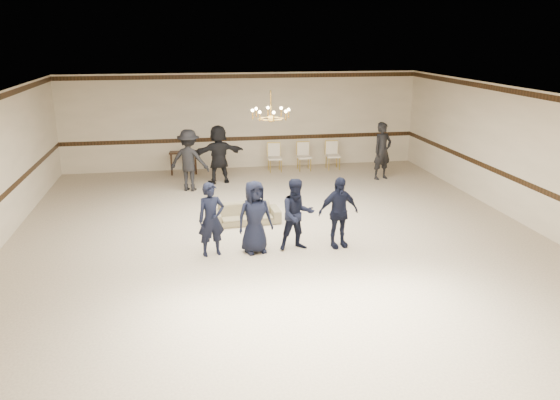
{
  "coord_description": "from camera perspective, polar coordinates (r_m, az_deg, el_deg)",
  "views": [
    {
      "loc": [
        -2.01,
        -11.63,
        4.44
      ],
      "look_at": [
        -0.05,
        -0.5,
        1.04
      ],
      "focal_mm": 35.62,
      "sensor_mm": 36.0,
      "label": 1
    }
  ],
  "objects": [
    {
      "name": "room",
      "position": [
        12.14,
        -0.19,
        3.22
      ],
      "size": [
        12.01,
        14.01,
        3.21
      ],
      "color": "beige",
      "rests_on": "ground"
    },
    {
      "name": "adult_mid",
      "position": [
        17.09,
        -6.33,
        4.7
      ],
      "size": [
        1.74,
        0.85,
        1.8
      ],
      "primitive_type": "imported",
      "rotation": [
        0.0,
        0.0,
        3.34
      ],
      "color": "black",
      "rests_on": "floor"
    },
    {
      "name": "boy_c",
      "position": [
        11.7,
        1.76,
        -1.51
      ],
      "size": [
        0.81,
        0.66,
        1.55
      ],
      "primitive_type": "imported",
      "rotation": [
        0.0,
        0.0,
        0.1
      ],
      "color": "black",
      "rests_on": "floor"
    },
    {
      "name": "boy_d",
      "position": [
        11.91,
        6.01,
        -1.27
      ],
      "size": [
        0.96,
        0.52,
        1.55
      ],
      "primitive_type": "imported",
      "rotation": [
        0.0,
        0.0,
        0.16
      ],
      "color": "black",
      "rests_on": "floor"
    },
    {
      "name": "chair_rail",
      "position": [
        19.03,
        -3.79,
        6.31
      ],
      "size": [
        12.0,
        0.02,
        0.14
      ],
      "primitive_type": "cube",
      "color": "#311D0E",
      "rests_on": "wall_back"
    },
    {
      "name": "crown_molding",
      "position": [
        18.77,
        -3.92,
        12.56
      ],
      "size": [
        12.0,
        0.02,
        0.14
      ],
      "primitive_type": "cube",
      "color": "#311D0E",
      "rests_on": "wall_back"
    },
    {
      "name": "banquet_chair_left",
      "position": [
        18.51,
        -0.54,
        4.35
      ],
      "size": [
        0.49,
        0.49,
        0.93
      ],
      "primitive_type": null,
      "rotation": [
        0.0,
        0.0,
        -0.09
      ],
      "color": "#F2E6CC",
      "rests_on": "floor"
    },
    {
      "name": "boy_b",
      "position": [
        11.56,
        -2.61,
        -1.75
      ],
      "size": [
        0.85,
        0.66,
        1.55
      ],
      "primitive_type": "imported",
      "rotation": [
        0.0,
        0.0,
        0.25
      ],
      "color": "black",
      "rests_on": "floor"
    },
    {
      "name": "chandelier",
      "position": [
        12.88,
        -0.96,
        9.77
      ],
      "size": [
        0.94,
        0.94,
        0.89
      ],
      "primitive_type": null,
      "color": "#BF913D",
      "rests_on": "ceiling"
    },
    {
      "name": "banquet_chair_right",
      "position": [
        18.94,
        5.46,
        4.56
      ],
      "size": [
        0.48,
        0.48,
        0.93
      ],
      "primitive_type": null,
      "rotation": [
        0.0,
        0.0,
        -0.06
      ],
      "color": "#F2E6CC",
      "rests_on": "floor"
    },
    {
      "name": "adult_right",
      "position": [
        17.76,
        10.47,
        4.98
      ],
      "size": [
        0.77,
        0.63,
        1.8
      ],
      "primitive_type": "imported",
      "rotation": [
        0.0,
        0.0,
        0.36
      ],
      "color": "black",
      "rests_on": "floor"
    },
    {
      "name": "boy_a",
      "position": [
        11.48,
        -7.07,
        -1.99
      ],
      "size": [
        0.63,
        0.49,
        1.55
      ],
      "primitive_type": "imported",
      "rotation": [
        0.0,
        0.0,
        0.23
      ],
      "color": "black",
      "rests_on": "floor"
    },
    {
      "name": "console_table",
      "position": [
        18.49,
        -9.87,
        3.79
      ],
      "size": [
        0.91,
        0.45,
        0.74
      ],
      "primitive_type": "cube",
      "rotation": [
        0.0,
        0.0,
        -0.1
      ],
      "color": "black",
      "rests_on": "floor"
    },
    {
      "name": "banquet_chair_mid",
      "position": [
        18.7,
        2.5,
        4.46
      ],
      "size": [
        0.46,
        0.46,
        0.93
      ],
      "primitive_type": null,
      "rotation": [
        0.0,
        0.0,
        0.03
      ],
      "color": "#F2E6CC",
      "rests_on": "floor"
    },
    {
      "name": "settee",
      "position": [
        13.49,
        -3.54,
        -1.42
      ],
      "size": [
        1.69,
        0.76,
        0.48
      ],
      "primitive_type": "imported",
      "rotation": [
        0.0,
        0.0,
        0.07
      ],
      "color": "#7D7153",
      "rests_on": "floor"
    },
    {
      "name": "adult_left",
      "position": [
        16.37,
        -9.32,
        4.05
      ],
      "size": [
        1.32,
        1.03,
        1.8
      ],
      "primitive_type": "imported",
      "rotation": [
        0.0,
        0.0,
        2.78
      ],
      "color": "black",
      "rests_on": "floor"
    }
  ]
}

